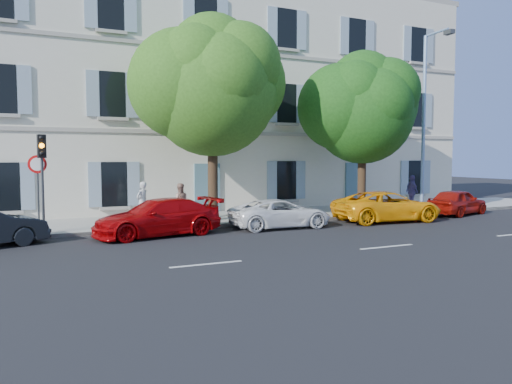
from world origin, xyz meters
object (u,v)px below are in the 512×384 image
car_yellow_supercar (387,206)px  tree_left (212,92)px  car_white_coupe (281,213)px  tree_right (363,113)px  road_sign (38,177)px  pedestrian_c (412,192)px  pedestrian_b (180,202)px  street_lamp (426,111)px  car_red_hatchback (457,202)px  traffic_light (42,162)px  car_red_coupe (158,217)px  pedestrian_a (142,202)px

car_yellow_supercar → tree_left: bearing=75.3°
car_white_coupe → tree_left: 5.82m
tree_right → road_sign: 14.45m
pedestrian_c → pedestrian_b: bearing=100.8°
tree_right → pedestrian_c: size_ratio=4.26×
tree_right → car_yellow_supercar: bearing=-96.4°
car_white_coupe → pedestrian_b: size_ratio=2.61×
street_lamp → pedestrian_c: 4.19m
car_yellow_supercar → tree_right: bearing=-0.9°
car_red_hatchback → pedestrian_c: size_ratio=2.17×
tree_right → traffic_light: 14.23m
car_yellow_supercar → pedestrian_c: (4.00, 2.85, 0.35)m
car_red_hatchback → pedestrian_c: bearing=0.4°
car_yellow_supercar → pedestrian_b: size_ratio=3.03×
car_yellow_supercar → traffic_light: bearing=89.0°
car_red_coupe → pedestrian_a: 3.05m
car_yellow_supercar → tree_right: (0.24, 2.16, 4.21)m
car_red_coupe → pedestrian_a: (0.12, 3.04, 0.31)m
car_red_hatchback → traffic_light: 18.64m
tree_right → street_lamp: bearing=-3.3°
tree_left → pedestrian_c: tree_left is taller
street_lamp → tree_right: bearing=176.7°
pedestrian_c → traffic_light: bearing=105.4°
tree_right → tree_left: bearing=176.5°
tree_right → street_lamp: street_lamp is taller
pedestrian_b → pedestrian_c: size_ratio=0.91×
pedestrian_a → pedestrian_b: size_ratio=1.05×
street_lamp → car_yellow_supercar: bearing=-154.0°
car_white_coupe → car_red_hatchback: bearing=-86.5°
car_red_hatchback → tree_left: (-11.84, 2.13, 4.88)m
tree_left → tree_right: (7.38, -0.45, -0.64)m
car_white_coupe → pedestrian_a: (-4.83, 3.07, 0.41)m
tree_right → pedestrian_a: (-10.21, 1.18, -3.90)m
car_white_coupe → pedestrian_b: bearing=53.7°
traffic_light → pedestrian_b: (5.30, 1.38, -1.71)m
tree_right → street_lamp: (3.75, -0.21, 0.23)m
street_lamp → pedestrian_a: (-13.96, 1.40, -4.13)m
traffic_light → pedestrian_c: size_ratio=1.99×
traffic_light → street_lamp: (17.79, 0.39, 2.46)m
tree_left → car_red_coupe: bearing=-142.0°
road_sign → pedestrian_a: 4.41m
car_white_coupe → tree_left: tree_left is taller
car_white_coupe → traffic_light: (-8.66, 1.29, 2.07)m
car_yellow_supercar → pedestrian_a: 10.52m
car_white_coupe → street_lamp: size_ratio=0.47×
tree_left → tree_right: bearing=-3.5°
pedestrian_c → car_red_coupe: bearing=111.5°
tree_right → street_lamp: 3.76m
car_red_hatchback → car_red_coupe: bearing=74.5°
tree_left → traffic_light: (-6.65, -1.05, -2.87)m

